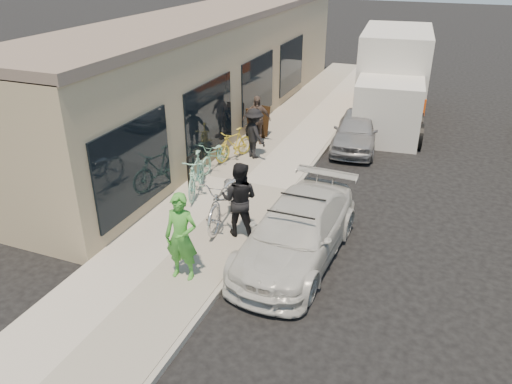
% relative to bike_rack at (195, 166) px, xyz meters
% --- Properties ---
extents(ground, '(120.00, 120.00, 0.00)m').
position_rel_bike_rack_xyz_m(ground, '(3.17, -2.36, -0.72)').
color(ground, black).
rests_on(ground, ground).
extents(sidewalk, '(3.00, 34.00, 0.15)m').
position_rel_bike_rack_xyz_m(sidewalk, '(1.17, 0.64, -0.64)').
color(sidewalk, '#A6A096').
rests_on(sidewalk, ground).
extents(curb, '(0.12, 34.00, 0.13)m').
position_rel_bike_rack_xyz_m(curb, '(2.72, 0.64, -0.65)').
color(curb, gray).
rests_on(curb, ground).
extents(storefront, '(3.60, 20.00, 4.22)m').
position_rel_bike_rack_xyz_m(storefront, '(-2.07, 5.62, 1.41)').
color(storefront, tan).
rests_on(storefront, ground).
extents(bike_rack, '(0.16, 0.66, 0.94)m').
position_rel_bike_rack_xyz_m(bike_rack, '(0.00, 0.00, 0.00)').
color(bike_rack, black).
rests_on(bike_rack, sidewalk).
extents(sandwich_board, '(0.73, 0.73, 1.06)m').
position_rel_bike_rack_xyz_m(sandwich_board, '(0.20, 4.35, -0.03)').
color(sandwich_board, '#311D0D').
rests_on(sandwich_board, sidewalk).
extents(sedan_white, '(2.04, 4.61, 1.36)m').
position_rel_bike_rack_xyz_m(sedan_white, '(3.77, -2.31, -0.06)').
color(sedan_white, silver).
rests_on(sedan_white, ground).
extents(sedan_silver, '(1.78, 3.75, 1.24)m').
position_rel_bike_rack_xyz_m(sedan_silver, '(3.60, 4.98, -0.10)').
color(sedan_silver, '#949499').
rests_on(sedan_silver, ground).
extents(moving_truck, '(3.24, 7.10, 3.38)m').
position_rel_bike_rack_xyz_m(moving_truck, '(4.16, 8.79, 0.78)').
color(moving_truck, silver).
rests_on(moving_truck, ground).
extents(tandem_bike, '(1.09, 2.45, 1.25)m').
position_rel_bike_rack_xyz_m(tandem_bike, '(1.71, -1.60, 0.06)').
color(tandem_bike, silver).
rests_on(tandem_bike, sidewalk).
extents(woman_rider, '(0.73, 0.51, 1.89)m').
position_rel_bike_rack_xyz_m(woman_rider, '(1.89, -4.06, 0.37)').
color(woman_rider, green).
rests_on(woman_rider, sidewalk).
extents(man_standing, '(0.96, 0.79, 1.82)m').
position_rel_bike_rack_xyz_m(man_standing, '(2.28, -2.05, 0.34)').
color(man_standing, black).
rests_on(man_standing, sidewalk).
extents(cruiser_bike_a, '(1.02, 1.96, 1.13)m').
position_rel_bike_rack_xyz_m(cruiser_bike_a, '(0.32, -0.52, -0.00)').
color(cruiser_bike_a, '#89CDB1').
rests_on(cruiser_bike_a, sidewalk).
extents(cruiser_bike_b, '(0.65, 1.68, 0.87)m').
position_rel_bike_rack_xyz_m(cruiser_bike_b, '(0.04, 1.23, -0.13)').
color(cruiser_bike_b, '#89CDB1').
rests_on(cruiser_bike_b, sidewalk).
extents(cruiser_bike_c, '(0.98, 1.67, 0.97)m').
position_rel_bike_rack_xyz_m(cruiser_bike_c, '(0.25, 2.15, -0.08)').
color(cruiser_bike_c, gold).
rests_on(cruiser_bike_c, sidewalk).
extents(bystander_a, '(1.20, 1.10, 1.62)m').
position_rel_bike_rack_xyz_m(bystander_a, '(0.82, 2.50, 0.24)').
color(bystander_a, black).
rests_on(bystander_a, sidewalk).
extents(bystander_b, '(1.05, 0.79, 1.66)m').
position_rel_bike_rack_xyz_m(bystander_b, '(0.39, 3.76, 0.26)').
color(bystander_b, brown).
rests_on(bystander_b, sidewalk).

